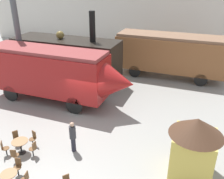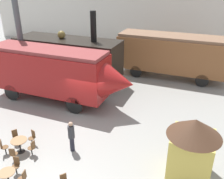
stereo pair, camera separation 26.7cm
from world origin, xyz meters
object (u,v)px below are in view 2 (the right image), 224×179
Objects in this scene: steam_locomotive at (68,57)px; ticket_kiosk at (192,146)px; cafe_table_far at (7,175)px; cafe_table_near at (19,143)px; visitor_person at (71,135)px; streamlined_locomotive at (57,72)px; cafe_chair_0 at (15,136)px; passenger_coach_wooden at (172,53)px.

steam_locomotive reaches higher than ticket_kiosk.
steam_locomotive reaches higher than cafe_table_far.
cafe_table_far is (3.48, -11.12, -1.74)m from steam_locomotive.
steam_locomotive is at bearing 144.82° from ticket_kiosk.
cafe_table_near is at bearing -75.09° from steam_locomotive.
visitor_person is at bearing -175.86° from ticket_kiosk.
steam_locomotive is 9.47m from visitor_person.
ticket_kiosk is at bearing 10.55° from cafe_table_near.
cafe_table_near is at bearing -77.70° from streamlined_locomotive.
cafe_table_far is 0.24× the size of ticket_kiosk.
streamlined_locomotive reaches higher than ticket_kiosk.
visitor_person is 5.91m from ticket_kiosk.
ticket_kiosk reaches higher than cafe_chair_0.
steam_locomotive is at bearing 109.06° from streamlined_locomotive.
passenger_coach_wooden is at bearing 100.09° from cafe_chair_0.
steam_locomotive is 13.16m from ticket_kiosk.
steam_locomotive is 3.65m from streamlined_locomotive.
steam_locomotive is 9.59m from cafe_table_near.
passenger_coach_wooden is 12.39m from ticket_kiosk.
steam_locomotive reaches higher than cafe_chair_0.
cafe_chair_0 is at bearing -83.58° from streamlined_locomotive.
streamlined_locomotive is 8.20m from cafe_table_far.
streamlined_locomotive reaches higher than cafe_table_near.
cafe_table_far is 0.41× the size of visitor_person.
ticket_kiosk is (2.94, -12.02, -0.53)m from passenger_coach_wooden.
cafe_table_far is (-4.32, -15.57, -1.69)m from passenger_coach_wooden.
passenger_coach_wooden is at bearing 29.67° from steam_locomotive.
passenger_coach_wooden is 12.84m from visitor_person.
cafe_chair_0 reaches higher than cafe_table_near.
passenger_coach_wooden is 10.80× the size of cafe_chair_0.
visitor_person is (2.46, 1.13, 0.38)m from cafe_table_near.
passenger_coach_wooden is 10.30m from streamlined_locomotive.
cafe_table_far is (2.29, -7.67, -1.78)m from streamlined_locomotive.
streamlined_locomotive is at bearing -129.97° from passenger_coach_wooden.
ticket_kiosk reaches higher than cafe_table_near.
passenger_coach_wooden is at bearing 74.48° from cafe_table_far.
streamlined_locomotive is 12.21× the size of cafe_chair_0.
passenger_coach_wooden is 0.88× the size of streamlined_locomotive.
steam_locomotive is 11.78m from cafe_table_far.
cafe_chair_0 is (-6.03, -13.12, -1.70)m from passenger_coach_wooden.
visitor_person reaches higher than cafe_table_near.
ticket_kiosk is (10.74, -7.57, -0.58)m from steam_locomotive.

